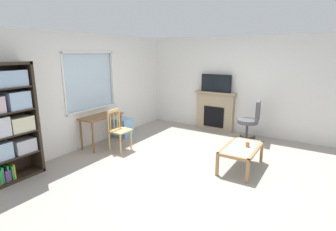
{
  "coord_description": "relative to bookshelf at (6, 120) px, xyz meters",
  "views": [
    {
      "loc": [
        -4.13,
        -2.12,
        2.13
      ],
      "look_at": [
        0.09,
        0.5,
        0.91
      ],
      "focal_mm": 28.02,
      "sensor_mm": 36.0,
      "label": 1
    }
  ],
  "objects": [
    {
      "name": "wall_back_with_window",
      "position": [
        2.02,
        0.24,
        0.2
      ],
      "size": [
        5.25,
        0.15,
        2.52
      ],
      "color": "silver",
      "rests_on": "ground"
    },
    {
      "name": "ground",
      "position": [
        2.02,
        -2.31,
        -1.04
      ],
      "size": [
        6.25,
        6.1,
        0.02
      ],
      "primitive_type": "cube",
      "color": "#9E9389"
    },
    {
      "name": "plastic_drawer_unit",
      "position": [
        2.75,
        -0.06,
        -0.8
      ],
      "size": [
        0.35,
        0.4,
        0.47
      ],
      "primitive_type": "cube",
      "color": "#72ADDB",
      "rests_on": "ground"
    },
    {
      "name": "tv",
      "position": [
        4.53,
        -1.82,
        0.26
      ],
      "size": [
        0.06,
        0.83,
        0.47
      ],
      "color": "black",
      "rests_on": "fireplace"
    },
    {
      "name": "desk_under_window",
      "position": [
        1.98,
        -0.11,
        -0.43
      ],
      "size": [
        0.98,
        0.47,
        0.72
      ],
      "color": "brown",
      "rests_on": "ground"
    },
    {
      "name": "wall_right",
      "position": [
        4.71,
        -2.31,
        0.23
      ],
      "size": [
        0.12,
        5.3,
        2.52
      ],
      "primitive_type": "cube",
      "color": "silver",
      "rests_on": "ground"
    },
    {
      "name": "wooden_chair",
      "position": [
        1.97,
        -0.62,
        -0.57
      ],
      "size": [
        0.42,
        0.4,
        0.9
      ],
      "color": "tan",
      "rests_on": "ground"
    },
    {
      "name": "coffee_table",
      "position": [
        2.45,
        -3.18,
        -0.67
      ],
      "size": [
        1.06,
        0.57,
        0.42
      ],
      "color": "#8C9E99",
      "rests_on": "ground"
    },
    {
      "name": "fireplace",
      "position": [
        4.55,
        -1.82,
        -0.5
      ],
      "size": [
        0.26,
        1.13,
        1.06
      ],
      "color": "tan",
      "rests_on": "ground"
    },
    {
      "name": "office_chair",
      "position": [
        4.11,
        -2.92,
        -0.48
      ],
      "size": [
        0.57,
        0.58,
        1.0
      ],
      "color": "#4C4C51",
      "rests_on": "ground"
    },
    {
      "name": "bookshelf",
      "position": [
        0.0,
        0.0,
        0.0
      ],
      "size": [
        0.9,
        0.38,
        1.97
      ],
      "color": "#2D2319",
      "rests_on": "ground"
    },
    {
      "name": "sippy_cup",
      "position": [
        2.52,
        -3.27,
        -0.56
      ],
      "size": [
        0.07,
        0.07,
        0.09
      ],
      "primitive_type": "cylinder",
      "color": "orange",
      "rests_on": "coffee_table"
    }
  ]
}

